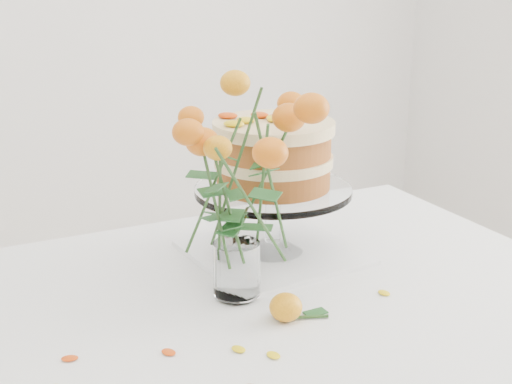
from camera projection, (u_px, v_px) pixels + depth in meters
table at (215, 352)px, 1.26m from camera, size 1.43×0.93×0.76m
napkin at (273, 253)px, 1.46m from camera, size 0.33×0.33×0.01m
cake_stand at (273, 162)px, 1.40m from camera, size 0.31×0.31×0.28m
rose_vase at (236, 165)px, 1.20m from camera, size 0.35×0.35×0.42m
loose_rose_near at (286, 307)px, 1.19m from camera, size 0.10×0.06×0.05m
stray_petal_a at (169, 352)px, 1.09m from camera, size 0.03×0.02×0.00m
stray_petal_b at (239, 349)px, 1.10m from camera, size 0.03×0.02×0.00m
stray_petal_c at (273, 355)px, 1.09m from camera, size 0.03×0.02×0.00m
stray_petal_d at (70, 359)px, 1.08m from camera, size 0.03×0.02×0.00m
stray_petal_f at (384, 293)px, 1.29m from camera, size 0.03×0.02×0.00m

